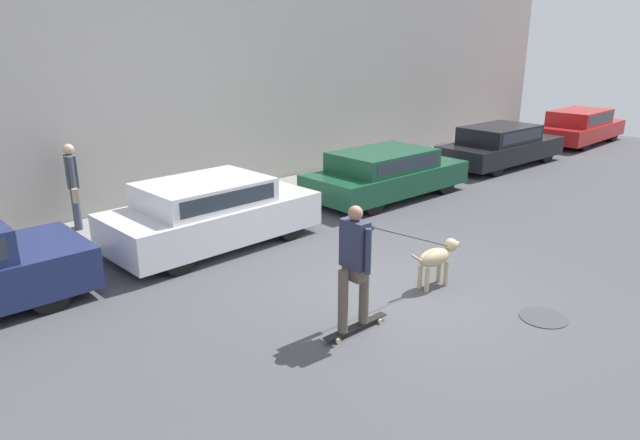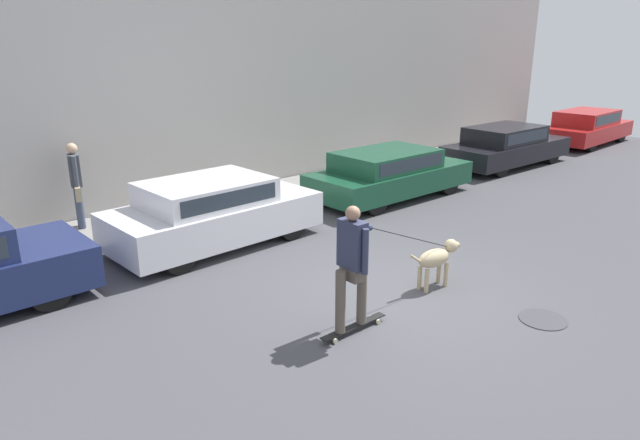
{
  "view_description": "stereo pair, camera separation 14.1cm",
  "coord_description": "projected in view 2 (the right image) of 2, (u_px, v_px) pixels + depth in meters",
  "views": [
    {
      "loc": [
        -6.26,
        -5.11,
        3.78
      ],
      "look_at": [
        -0.28,
        1.31,
        0.95
      ],
      "focal_mm": 32.0,
      "sensor_mm": 36.0,
      "label": 1
    },
    {
      "loc": [
        -6.15,
        -5.21,
        3.78
      ],
      "look_at": [
        -0.28,
        1.31,
        0.95
      ],
      "focal_mm": 32.0,
      "sensor_mm": 36.0,
      "label": 2
    }
  ],
  "objects": [
    {
      "name": "ground_plane",
      "position": [
        391.0,
        294.0,
        8.76
      ],
      "size": [
        36.0,
        36.0,
        0.0
      ],
      "primitive_type": "plane",
      "color": "#47474C"
    },
    {
      "name": "back_wall",
      "position": [
        165.0,
        81.0,
        12.69
      ],
      "size": [
        32.0,
        0.3,
        5.69
      ],
      "color": "#B2ADA8",
      "rests_on": "ground_plane"
    },
    {
      "name": "sidewalk_curb",
      "position": [
        199.0,
        211.0,
        12.74
      ],
      "size": [
        30.0,
        1.94,
        0.12
      ],
      "color": "gray",
      "rests_on": "ground_plane"
    },
    {
      "name": "parked_car_1",
      "position": [
        213.0,
        213.0,
        10.66
      ],
      "size": [
        3.99,
        1.85,
        1.28
      ],
      "rotation": [
        0.0,
        0.0,
        0.02
      ],
      "color": "black",
      "rests_on": "ground_plane"
    },
    {
      "name": "parked_car_2",
      "position": [
        389.0,
        174.0,
        13.84
      ],
      "size": [
        4.29,
        1.84,
        1.18
      ],
      "rotation": [
        0.0,
        0.0,
        -0.02
      ],
      "color": "black",
      "rests_on": "ground_plane"
    },
    {
      "name": "parked_car_3",
      "position": [
        506.0,
        146.0,
        17.23
      ],
      "size": [
        4.56,
        1.82,
        1.22
      ],
      "rotation": [
        0.0,
        0.0,
        -0.03
      ],
      "color": "black",
      "rests_on": "ground_plane"
    },
    {
      "name": "parked_car_4",
      "position": [
        587.0,
        127.0,
        20.73
      ],
      "size": [
        4.42,
        1.79,
        1.24
      ],
      "rotation": [
        0.0,
        0.0,
        0.03
      ],
      "color": "black",
      "rests_on": "ground_plane"
    },
    {
      "name": "dog",
      "position": [
        437.0,
        258.0,
        8.89
      ],
      "size": [
        1.05,
        0.35,
        0.73
      ],
      "rotation": [
        0.0,
        0.0,
        -0.12
      ],
      "color": "tan",
      "rests_on": "ground_plane"
    },
    {
      "name": "skateboarder",
      "position": [
        353.0,
        262.0,
        7.33
      ],
      "size": [
        2.85,
        0.55,
        1.77
      ],
      "rotation": [
        0.0,
        0.0,
        -0.02
      ],
      "color": "beige",
      "rests_on": "ground_plane"
    },
    {
      "name": "pedestrian_with_bag",
      "position": [
        76.0,
        182.0,
        11.16
      ],
      "size": [
        0.32,
        0.68,
        1.7
      ],
      "rotation": [
        0.0,
        0.0,
        2.85
      ],
      "color": "#3D4760",
      "rests_on": "sidewalk_curb"
    },
    {
      "name": "manhole_cover",
      "position": [
        543.0,
        319.0,
        7.97
      ],
      "size": [
        0.66,
        0.66,
        0.01
      ],
      "color": "#38383D",
      "rests_on": "ground_plane"
    },
    {
      "name": "fire_hydrant",
      "position": [
        532.0,
        140.0,
        19.67
      ],
      "size": [
        0.18,
        0.18,
        0.73
      ],
      "color": "red",
      "rests_on": "ground_plane"
    }
  ]
}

